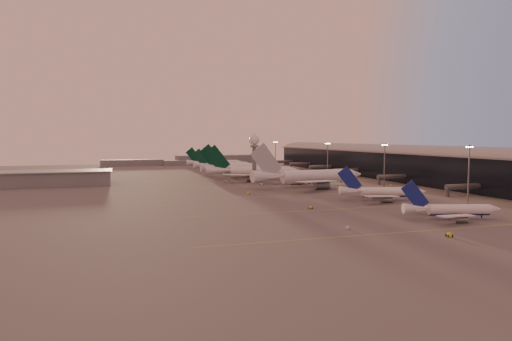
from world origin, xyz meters
name	(u,v)px	position (x,y,z in m)	size (l,w,h in m)	color
ground	(339,214)	(0.00, 0.00, 0.00)	(700.00, 700.00, 0.00)	#504D4D
taxiway_markings	(340,193)	(30.00, 56.00, 0.01)	(180.00, 185.25, 0.02)	gold
terminal	(406,164)	(107.88, 110.09, 10.52)	(57.00, 362.00, 23.04)	black
hangar	(38,178)	(-120.00, 140.00, 4.32)	(82.00, 27.00, 8.50)	slate
radar_tower	(254,149)	(5.00, 120.00, 20.95)	(6.40, 6.40, 31.10)	slate
mast_a	(469,173)	(58.00, 0.00, 13.74)	(3.60, 0.56, 25.00)	slate
mast_b	(384,165)	(55.00, 55.00, 13.74)	(3.60, 0.56, 25.00)	slate
mast_c	(328,160)	(50.00, 110.00, 13.74)	(3.60, 0.56, 25.00)	slate
mast_d	(275,155)	(48.00, 200.00, 13.74)	(3.60, 0.56, 25.00)	slate
distant_horizon	(194,160)	(2.62, 325.14, 3.89)	(165.00, 37.50, 9.00)	slate
narrowbody_near	(452,211)	(31.33, -21.88, 2.75)	(34.06, 26.82, 13.60)	white
narrowbody_mid	(382,193)	(35.31, 26.24, 3.12)	(38.27, 30.07, 15.40)	white
widebody_white	(310,179)	(27.73, 87.27, 4.36)	(71.44, 56.97, 25.15)	white
greentail_a	(254,174)	(10.28, 137.64, 4.10)	(61.73, 49.08, 23.18)	white
greentail_b	(243,170)	(13.05, 173.70, 4.13)	(64.41, 51.92, 23.38)	white
greentail_c	(224,167)	(11.04, 226.28, 3.35)	(52.20, 42.13, 18.96)	white
greentail_d	(216,164)	(11.31, 258.60, 3.42)	(53.26, 42.90, 19.34)	white
gsv_truck_a	(348,226)	(-10.57, -26.08, 0.96)	(4.90, 3.74, 1.89)	silver
gsv_tug_near	(449,235)	(11.14, -44.37, 0.52)	(2.94, 3.96, 1.01)	yellow
gsv_catering_a	(487,205)	(57.91, -10.26, 1.98)	(5.22, 3.31, 3.96)	silver
gsv_tug_mid	(310,208)	(-5.30, 13.35, 0.47)	(3.14, 3.72, 0.92)	yellow
gsv_truck_b	(409,193)	(58.14, 38.62, 0.95)	(4.92, 3.25, 1.87)	silver
gsv_truck_c	(249,192)	(-14.78, 65.59, 1.15)	(5.35, 5.35, 2.25)	yellow
gsv_catering_b	(391,183)	(73.03, 75.16, 1.82)	(4.84, 3.37, 3.64)	silver
gsv_tug_far	(262,185)	(3.51, 101.03, 0.58)	(3.42, 4.46, 1.12)	silver
gsv_truck_d	(225,181)	(-11.75, 127.22, 0.98)	(3.10, 5.05, 1.92)	silver
gsv_tug_hangar	(306,175)	(55.94, 157.07, 0.48)	(3.42, 2.25, 0.93)	yellow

